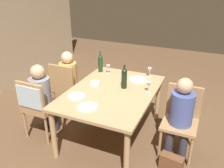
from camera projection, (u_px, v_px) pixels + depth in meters
name	position (u px, v px, depth m)	size (l,w,h in m)	color
ground_plane	(112.00, 135.00, 3.57)	(10.00, 10.00, 0.00)	brown
dining_table	(112.00, 96.00, 3.29)	(1.57, 1.13, 0.75)	tan
chair_far_right	(66.00, 86.00, 3.92)	(0.44, 0.44, 0.92)	#A87F51
chair_far_left	(35.00, 103.00, 3.27)	(0.45, 0.44, 0.92)	#A87F51
chair_near	(181.00, 116.00, 3.08)	(0.44, 0.44, 0.92)	#A87F51
person_woman_host	(69.00, 77.00, 3.97)	(0.33, 0.29, 1.09)	#33333D
person_man_bearded	(42.00, 95.00, 3.38)	(0.34, 0.29, 1.11)	#33333D
person_man_guest	(181.00, 113.00, 2.94)	(0.33, 0.29, 1.10)	#33333D
wine_bottle_tall_green	(100.00, 63.00, 3.84)	(0.07, 0.07, 0.34)	#19381E
wine_bottle_dark_red	(124.00, 78.00, 3.28)	(0.08, 0.08, 0.34)	black
wine_glass_near_left	(150.00, 70.00, 3.65)	(0.07, 0.07, 0.15)	silver
wine_glass_centre	(149.00, 85.00, 3.17)	(0.07, 0.07, 0.15)	silver
wine_glass_near_right	(108.00, 68.00, 3.77)	(0.07, 0.07, 0.15)	silver
dinner_plate_host	(76.00, 96.00, 3.10)	(0.23, 0.23, 0.01)	white
dinner_plate_guest_left	(88.00, 107.00, 2.85)	(0.25, 0.25, 0.01)	white
dinner_plate_guest_right	(138.00, 79.00, 3.59)	(0.27, 0.27, 0.01)	white
folded_napkin	(95.00, 83.00, 3.44)	(0.16, 0.12, 0.03)	#ADC6D6
handbag	(171.00, 163.00, 2.89)	(0.28, 0.12, 0.22)	brown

